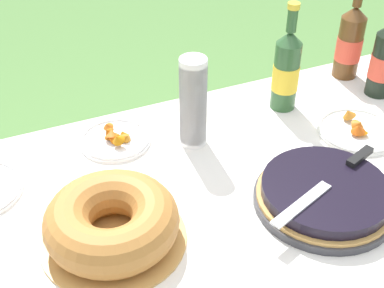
{
  "coord_description": "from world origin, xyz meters",
  "views": [
    {
      "loc": [
        -0.36,
        -0.82,
        1.59
      ],
      "look_at": [
        0.08,
        0.17,
        0.79
      ],
      "focal_mm": 50.0,
      "sensor_mm": 36.0,
      "label": 1
    }
  ],
  "objects_px": {
    "serving_knife": "(334,178)",
    "snack_plate_far": "(115,139)",
    "snack_plate_right": "(357,130)",
    "cup_stack": "(193,103)",
    "berry_tart": "(325,195)",
    "cider_bottle_green": "(286,70)",
    "bundt_cake": "(112,222)",
    "cider_bottle_amber": "(350,42)"
  },
  "relations": [
    {
      "from": "serving_knife",
      "to": "snack_plate_far",
      "type": "distance_m",
      "value": 0.58
    },
    {
      "from": "snack_plate_right",
      "to": "snack_plate_far",
      "type": "relative_size",
      "value": 1.14
    },
    {
      "from": "cup_stack",
      "to": "snack_plate_far",
      "type": "bearing_deg",
      "value": 156.34
    },
    {
      "from": "berry_tart",
      "to": "snack_plate_far",
      "type": "relative_size",
      "value": 1.71
    },
    {
      "from": "cup_stack",
      "to": "cider_bottle_green",
      "type": "relative_size",
      "value": 0.79
    },
    {
      "from": "serving_knife",
      "to": "bundt_cake",
      "type": "bearing_deg",
      "value": -29.14
    },
    {
      "from": "berry_tart",
      "to": "bundt_cake",
      "type": "height_order",
      "value": "bundt_cake"
    },
    {
      "from": "bundt_cake",
      "to": "cup_stack",
      "type": "bearing_deg",
      "value": 40.44
    },
    {
      "from": "cup_stack",
      "to": "cider_bottle_green",
      "type": "distance_m",
      "value": 0.32
    },
    {
      "from": "cider_bottle_green",
      "to": "snack_plate_right",
      "type": "xyz_separation_m",
      "value": [
        0.12,
        -0.2,
        -0.11
      ]
    },
    {
      "from": "berry_tart",
      "to": "snack_plate_far",
      "type": "distance_m",
      "value": 0.57
    },
    {
      "from": "serving_knife",
      "to": "cup_stack",
      "type": "distance_m",
      "value": 0.4
    },
    {
      "from": "bundt_cake",
      "to": "cup_stack",
      "type": "xyz_separation_m",
      "value": [
        0.3,
        0.26,
        0.07
      ]
    },
    {
      "from": "bundt_cake",
      "to": "cider_bottle_green",
      "type": "xyz_separation_m",
      "value": [
        0.62,
        0.32,
        0.07
      ]
    },
    {
      "from": "cup_stack",
      "to": "cider_bottle_green",
      "type": "height_order",
      "value": "cider_bottle_green"
    },
    {
      "from": "berry_tart",
      "to": "cup_stack",
      "type": "xyz_separation_m",
      "value": [
        -0.18,
        0.35,
        0.1
      ]
    },
    {
      "from": "serving_knife",
      "to": "snack_plate_right",
      "type": "relative_size",
      "value": 1.64
    },
    {
      "from": "serving_knife",
      "to": "cup_stack",
      "type": "relative_size",
      "value": 1.42
    },
    {
      "from": "bundt_cake",
      "to": "snack_plate_far",
      "type": "height_order",
      "value": "bundt_cake"
    },
    {
      "from": "cup_stack",
      "to": "snack_plate_far",
      "type": "xyz_separation_m",
      "value": [
        -0.19,
        0.08,
        -0.11
      ]
    },
    {
      "from": "serving_knife",
      "to": "cider_bottle_amber",
      "type": "distance_m",
      "value": 0.62
    },
    {
      "from": "berry_tart",
      "to": "serving_knife",
      "type": "height_order",
      "value": "serving_knife"
    },
    {
      "from": "serving_knife",
      "to": "bundt_cake",
      "type": "height_order",
      "value": "bundt_cake"
    },
    {
      "from": "cider_bottle_green",
      "to": "serving_knife",
      "type": "bearing_deg",
      "value": -105.42
    },
    {
      "from": "berry_tart",
      "to": "cup_stack",
      "type": "bearing_deg",
      "value": 117.54
    },
    {
      "from": "bundt_cake",
      "to": "snack_plate_far",
      "type": "bearing_deg",
      "value": 72.25
    },
    {
      "from": "cider_bottle_green",
      "to": "cider_bottle_amber",
      "type": "distance_m",
      "value": 0.3
    },
    {
      "from": "serving_knife",
      "to": "cider_bottle_green",
      "type": "xyz_separation_m",
      "value": [
        0.11,
        0.39,
        0.06
      ]
    },
    {
      "from": "cup_stack",
      "to": "cider_bottle_amber",
      "type": "relative_size",
      "value": 0.8
    },
    {
      "from": "berry_tart",
      "to": "serving_knife",
      "type": "relative_size",
      "value": 0.91
    },
    {
      "from": "bundt_cake",
      "to": "snack_plate_far",
      "type": "xyz_separation_m",
      "value": [
        0.11,
        0.34,
        -0.04
      ]
    },
    {
      "from": "bundt_cake",
      "to": "cider_bottle_amber",
      "type": "xyz_separation_m",
      "value": [
        0.91,
        0.4,
        0.06
      ]
    },
    {
      "from": "serving_knife",
      "to": "berry_tart",
      "type": "bearing_deg",
      "value": 0.0
    },
    {
      "from": "berry_tart",
      "to": "bundt_cake",
      "type": "distance_m",
      "value": 0.49
    },
    {
      "from": "cup_stack",
      "to": "snack_plate_far",
      "type": "distance_m",
      "value": 0.24
    },
    {
      "from": "cider_bottle_green",
      "to": "snack_plate_far",
      "type": "bearing_deg",
      "value": 177.04
    },
    {
      "from": "cup_stack",
      "to": "cider_bottle_amber",
      "type": "height_order",
      "value": "cider_bottle_amber"
    },
    {
      "from": "snack_plate_right",
      "to": "serving_knife",
      "type": "bearing_deg",
      "value": -139.75
    },
    {
      "from": "berry_tart",
      "to": "cider_bottle_amber",
      "type": "distance_m",
      "value": 0.65
    },
    {
      "from": "berry_tart",
      "to": "snack_plate_far",
      "type": "bearing_deg",
      "value": 130.95
    },
    {
      "from": "cider_bottle_amber",
      "to": "snack_plate_far",
      "type": "bearing_deg",
      "value": -175.97
    },
    {
      "from": "berry_tart",
      "to": "cider_bottle_amber",
      "type": "relative_size",
      "value": 1.04
    }
  ]
}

